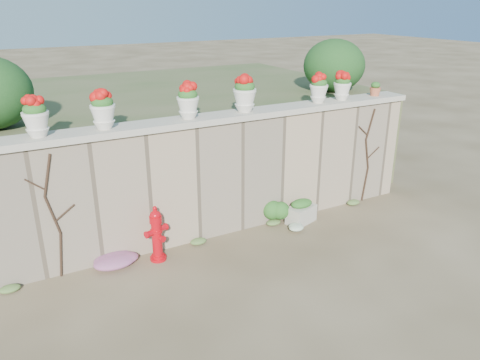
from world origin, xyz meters
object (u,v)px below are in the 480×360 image
planter_box (301,212)px  urn_pot_0 (36,117)px  fire_hydrant (157,233)px  terracotta_pot (375,90)px

planter_box → urn_pot_0: bearing=156.9°
fire_hydrant → urn_pot_0: bearing=142.4°
fire_hydrant → planter_box: bearing=-19.5°
planter_box → terracotta_pot: terracotta_pot is taller
fire_hydrant → urn_pot_0: urn_pot_0 is taller
fire_hydrant → planter_box: (2.77, 0.02, -0.25)m
fire_hydrant → terracotta_pot: size_ratio=3.54×
planter_box → fire_hydrant: bearing=163.2°
fire_hydrant → planter_box: 2.78m
terracotta_pot → urn_pot_0: bearing=180.0°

